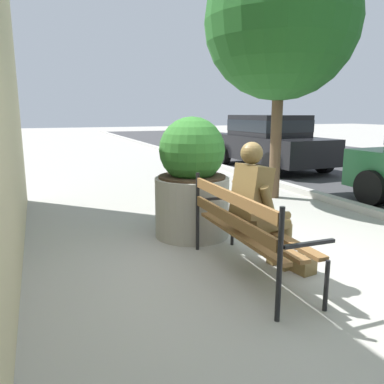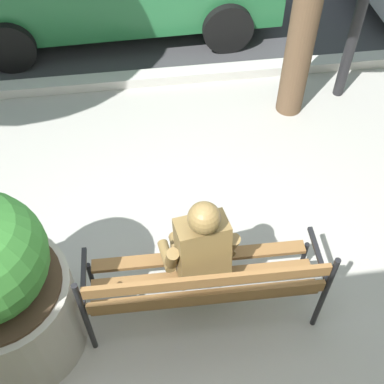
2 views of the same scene
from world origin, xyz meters
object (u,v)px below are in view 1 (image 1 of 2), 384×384
bronze_statue_seated (263,210)px  parked_car_black (270,140)px  street_tree_near_bench (281,22)px  concrete_planter (192,181)px  park_bench (245,225)px

bronze_statue_seated → parked_car_black: parked_car_black is taller
bronze_statue_seated → street_tree_near_bench: size_ratio=0.29×
concrete_planter → parked_car_black: concrete_planter is taller
street_tree_near_bench → bronze_statue_seated: bearing=-35.6°
park_bench → concrete_planter: (-1.44, 0.01, 0.20)m
bronze_statue_seated → concrete_planter: concrete_planter is taller
bronze_statue_seated → parked_car_black: bearing=146.5°
park_bench → parked_car_black: 7.90m
bronze_statue_seated → concrete_planter: bearing=-171.8°
bronze_statue_seated → street_tree_near_bench: street_tree_near_bench is taller
concrete_planter → bronze_statue_seated: bearing=8.2°
street_tree_near_bench → parked_car_black: (-3.45, 2.11, -2.40)m
bronze_statue_seated → concrete_planter: 1.44m
park_bench → street_tree_near_bench: size_ratio=0.39×
park_bench → street_tree_near_bench: 4.72m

